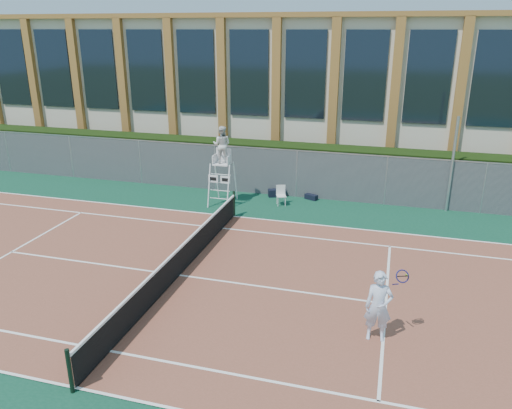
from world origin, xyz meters
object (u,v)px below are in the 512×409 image
(steel_pole, at_px, (452,165))
(umpire_chair, at_px, (222,147))
(plastic_chair, at_px, (281,193))
(tennis_player, at_px, (379,306))

(steel_pole, distance_m, umpire_chair, 9.78)
(umpire_chair, bearing_deg, plastic_chair, 10.97)
(steel_pole, bearing_deg, plastic_chair, -170.70)
(umpire_chair, relative_size, tennis_player, 1.90)
(tennis_player, bearing_deg, plastic_chair, 116.46)
(plastic_chair, bearing_deg, tennis_player, -63.54)
(steel_pole, xyz_separation_m, umpire_chair, (-9.63, -1.65, 0.54))
(umpire_chair, relative_size, plastic_chair, 4.04)
(tennis_player, bearing_deg, umpire_chair, 129.17)
(steel_pole, bearing_deg, umpire_chair, -170.26)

